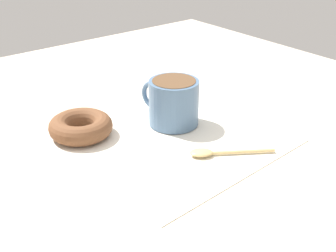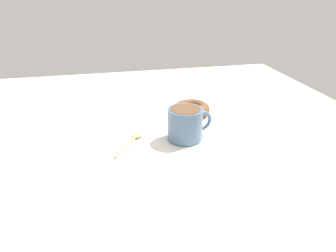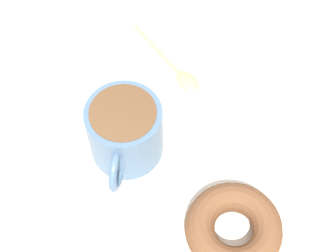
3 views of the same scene
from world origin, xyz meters
TOP-DOWN VIEW (x-y plane):
  - ground_plane at (0.00, 0.00)cm, footprint 120.00×120.00cm
  - napkin at (0.71, -2.81)cm, footprint 35.35×35.35cm
  - coffee_cup at (4.28, -6.75)cm, footprint 11.70×8.63cm
  - donut at (10.22, 8.13)cm, footprint 10.63×10.63cm
  - spoon at (-8.30, -4.59)cm, footprint 8.57×11.99cm

SIDE VIEW (x-z plane):
  - ground_plane at x=0.00cm, z-range -2.00..0.00cm
  - napkin at x=0.71cm, z-range 0.00..0.30cm
  - spoon at x=-8.30cm, z-range 0.25..1.15cm
  - donut at x=10.22cm, z-range 0.30..3.56cm
  - coffee_cup at x=4.28cm, z-range 0.44..8.47cm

